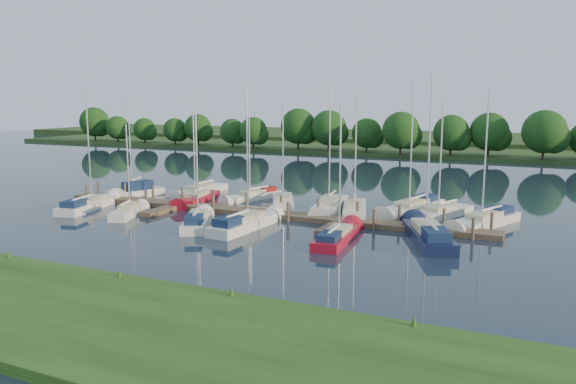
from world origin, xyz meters
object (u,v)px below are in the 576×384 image
at_px(sailboat_s_2, 198,222).
at_px(motorboat, 136,193).
at_px(sailboat_n_0, 133,190).
at_px(sailboat_n_5, 283,203).
at_px(dock, 253,214).

bearing_deg(sailboat_s_2, motorboat, 120.53).
distance_m(sailboat_n_0, motorboat, 2.36).
bearing_deg(sailboat_n_5, dock, 60.98).
bearing_deg(sailboat_n_5, sailboat_s_2, 51.32).
bearing_deg(dock, sailboat_n_5, 87.64).
xyz_separation_m(motorboat, sailboat_s_2, (13.40, -8.78, -0.05)).
bearing_deg(sailboat_n_0, motorboat, 115.91).
height_order(motorboat, sailboat_s_2, sailboat_s_2).
bearing_deg(sailboat_n_5, motorboat, -19.57).
bearing_deg(motorboat, sailboat_s_2, 167.14).
bearing_deg(sailboat_n_5, sailboat_n_0, -25.39).
bearing_deg(dock, sailboat_n_0, 163.46).
bearing_deg(sailboat_s_2, dock, 42.29).
xyz_separation_m(dock, sailboat_s_2, (-2.06, -5.23, 0.13)).
height_order(dock, sailboat_s_2, sailboat_s_2).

